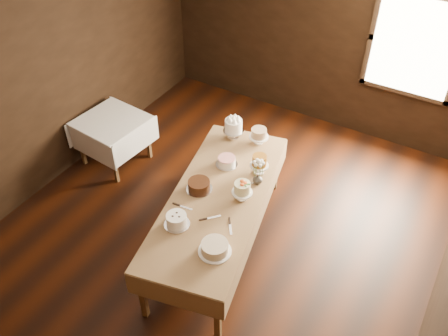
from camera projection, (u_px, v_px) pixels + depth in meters
floor at (216, 235)px, 6.01m from camera, size 5.00×6.00×0.01m
ceiling at (212, 19)px, 4.19m from camera, size 5.00×6.00×0.01m
wall_back at (322, 37)px, 7.05m from camera, size 5.00×0.02×2.80m
wall_left at (45, 83)px, 6.07m from camera, size 0.02×6.00×2.80m
window at (415, 47)px, 6.38m from camera, size 1.10×0.05×1.30m
display_table at (218, 200)px, 5.44m from camera, size 1.51×2.70×0.79m
side_table at (112, 125)px, 6.71m from camera, size 0.92×0.92×0.71m
cake_meringue at (233, 130)px, 6.14m from camera, size 0.30×0.30×0.28m
cake_speckled at (259, 137)px, 6.08m from camera, size 0.27×0.27×0.22m
cake_lattice at (227, 162)px, 5.78m from camera, size 0.27×0.27×0.10m
cake_caramel at (259, 165)px, 5.63m from camera, size 0.23×0.23×0.26m
cake_chocolate at (199, 186)px, 5.45m from camera, size 0.30×0.30×0.12m
cake_flowers at (242, 192)px, 5.30m from camera, size 0.23×0.23×0.24m
cake_swirl at (177, 220)px, 5.03m from camera, size 0.28×0.28×0.14m
cake_cream at (215, 248)px, 4.76m from camera, size 0.33×0.33×0.12m
cake_server_a at (214, 217)px, 5.15m from camera, size 0.18×0.20×0.01m
cake_server_b at (231, 229)px, 5.02m from camera, size 0.16×0.21×0.01m
cake_server_d at (254, 183)px, 5.56m from camera, size 0.19×0.19×0.01m
cake_server_e at (186, 208)px, 5.26m from camera, size 0.24×0.05×0.01m
flower_vase at (258, 179)px, 5.53m from camera, size 0.14×0.14×0.12m
flower_bouquet at (258, 167)px, 5.41m from camera, size 0.14×0.14×0.20m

